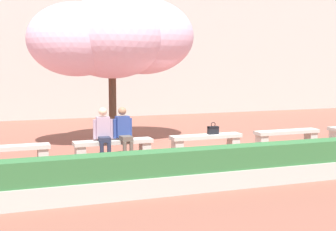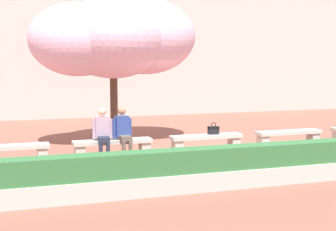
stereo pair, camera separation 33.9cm
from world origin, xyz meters
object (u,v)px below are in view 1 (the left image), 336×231
Objects in this scene: handbag at (213,130)px; stone_bench_near_west at (113,145)px; stone_bench_west_end at (6,152)px; stone_bench_center at (206,140)px; person_seated_right at (124,130)px; person_seated_left at (104,131)px; stone_bench_near_east at (287,135)px; cherry_tree_main at (115,38)px.

stone_bench_near_west is at bearing -179.43° from handbag.
stone_bench_center is at bearing 0.00° from stone_bench_west_end.
stone_bench_west_end is at bearing -179.70° from handbag.
handbag is (2.57, 0.08, -0.12)m from person_seated_right.
stone_bench_near_west is at bearing 0.00° from stone_bench_west_end.
person_seated_left is at bearing -179.99° from person_seated_right.
stone_bench_near_east is at bearing 0.62° from person_seated_right.
person_seated_right reaches higher than stone_bench_center.
stone_bench_near_east is 4.97m from person_seated_right.
stone_bench_near_east is (7.83, 0.00, 0.00)m from stone_bench_west_end.
stone_bench_center is 4.03m from cherry_tree_main.
stone_bench_near_west is 1.00× the size of stone_bench_center.
stone_bench_west_end and stone_bench_near_west have the same top height.
person_seated_right reaches higher than stone_bench_near_west.
handbag is at bearing 0.57° from stone_bench_near_west.
stone_bench_near_west is 2.85m from handbag.
stone_bench_west_end is 1.59× the size of person_seated_right.
person_seated_left is 3.10m from handbag.
handbag is at bearing 1.81° from person_seated_right.
cherry_tree_main reaches higher than stone_bench_near_west.
cherry_tree_main is at bearing 81.39° from person_seated_right.
person_seated_left is at bearing -1.30° from stone_bench_west_end.
person_seated_left is at bearing -178.49° from handbag.
stone_bench_west_end is 7.83m from stone_bench_near_east.
stone_bench_near_east is (2.61, 0.00, 0.00)m from stone_bench_center.
stone_bench_center is at bearing 0.00° from stone_bench_near_west.
stone_bench_near_west is at bearing 180.00° from stone_bench_center.
person_seated_right is at bearing -98.61° from cherry_tree_main.
cherry_tree_main is (-2.04, 2.00, 2.84)m from stone_bench_center.
person_seated_left is (-2.87, -0.05, 0.39)m from stone_bench_center.
stone_bench_near_west and stone_bench_center have the same top height.
stone_bench_near_west is at bearing -106.03° from cherry_tree_main.
stone_bench_center is at bearing 180.00° from stone_bench_near_east.
person_seated_left is (-5.48, -0.05, 0.39)m from stone_bench_near_east.
stone_bench_near_west is 2.61m from stone_bench_center.
stone_bench_near_west is at bearing 11.52° from person_seated_left.
stone_bench_near_east is (5.22, 0.00, 0.00)m from stone_bench_near_west.
stone_bench_near_west is 1.59× the size of person_seated_right.
stone_bench_center is at bearing 1.06° from person_seated_left.
handbag is (-2.38, 0.03, 0.27)m from stone_bench_near_east.
handbag is at bearing -41.06° from cherry_tree_main.
stone_bench_near_east is at bearing -0.67° from handbag.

